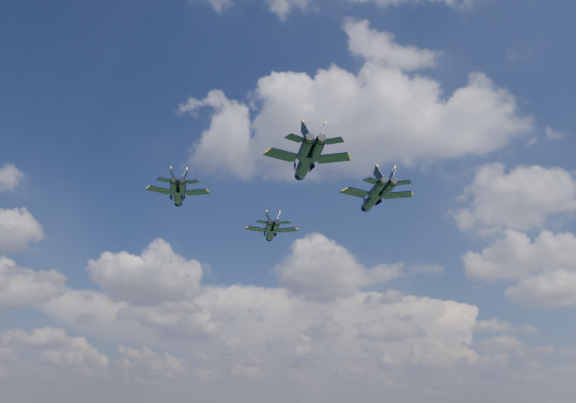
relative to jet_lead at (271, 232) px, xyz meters
The scene contains 4 objects.
jet_lead is the anchor object (origin of this frame).
jet_left 26.32m from the jet_lead, 112.57° to the right, with size 10.59×14.44×3.47m.
jet_right 25.25m from the jet_lead, 20.45° to the right, with size 13.21×18.09×4.33m.
jet_slot 34.86m from the jet_lead, 63.24° to the right, with size 12.95×17.80×4.25m.
Camera 1 is at (33.59, -87.34, 22.49)m, focal length 35.00 mm.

